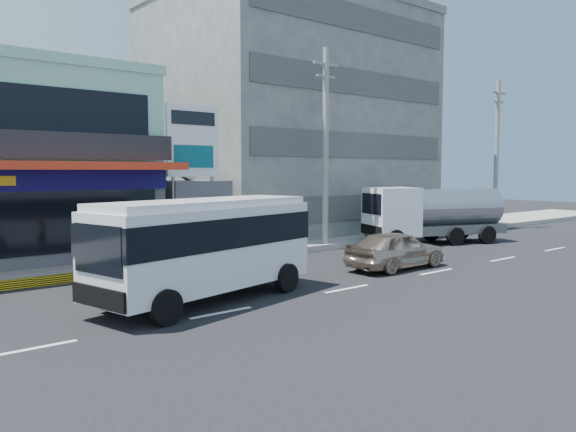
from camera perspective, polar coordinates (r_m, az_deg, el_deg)
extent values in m
plane|color=black|center=(19.08, 6.01, -7.38)|extent=(120.00, 120.00, 0.00)
cube|color=gray|center=(29.32, -0.47, -2.85)|extent=(70.00, 5.00, 0.30)
cube|color=red|center=(21.89, -25.55, 4.67)|extent=(12.40, 1.80, 0.30)
cube|color=#120C57|center=(22.62, -25.97, 3.25)|extent=(12.00, 0.12, 0.80)
cube|color=black|center=(22.72, -25.86, -0.54)|extent=(11.00, 0.06, 2.60)
cube|color=gray|center=(36.62, 0.15, 9.37)|extent=(16.00, 12.00, 14.00)
cube|color=#444348|center=(28.46, -11.52, 0.07)|extent=(3.00, 6.00, 3.50)
cylinder|color=slate|center=(27.50, -10.59, 3.74)|extent=(1.50, 1.50, 0.15)
cylinder|color=gray|center=(25.21, -11.57, 2.91)|extent=(0.16, 0.16, 6.50)
cylinder|color=gray|center=(26.21, -7.71, 3.02)|extent=(0.16, 0.16, 6.50)
cube|color=white|center=(25.72, -9.66, 7.54)|extent=(2.60, 0.18, 3.20)
cylinder|color=#999993|center=(28.17, 3.83, 6.72)|extent=(0.30, 0.30, 10.00)
cube|color=#999993|center=(28.64, 3.88, 15.15)|extent=(1.60, 0.12, 0.12)
cube|color=#999993|center=(28.54, 3.87, 13.96)|extent=(1.20, 0.10, 0.10)
cylinder|color=#999993|center=(40.87, 20.41, 5.78)|extent=(0.30, 0.30, 10.00)
cube|color=#999993|center=(41.19, 20.58, 11.63)|extent=(1.60, 0.12, 0.12)
cube|color=#999993|center=(41.12, 20.56, 10.80)|extent=(1.20, 0.10, 0.10)
cube|color=silver|center=(17.13, -8.41, -3.08)|extent=(7.66, 3.85, 2.41)
cube|color=black|center=(17.07, -8.43, -1.51)|extent=(7.73, 3.91, 0.89)
cube|color=silver|center=(17.01, -8.46, 1.30)|extent=(7.41, 3.60, 0.21)
cylinder|color=black|center=(14.85, -12.31, -9.06)|extent=(0.98, 0.49, 0.94)
cylinder|color=black|center=(16.65, -17.47, -7.68)|extent=(0.98, 0.49, 0.94)
cylinder|color=black|center=(18.41, -0.15, -6.30)|extent=(0.98, 0.49, 0.94)
cylinder|color=black|center=(19.88, -5.43, -5.50)|extent=(0.98, 0.49, 0.94)
imported|color=tan|center=(23.13, 10.89, -3.35)|extent=(4.61, 1.86, 1.57)
cube|color=white|center=(30.12, 10.47, 0.44)|extent=(3.01, 3.01, 2.54)
cube|color=#595956|center=(31.66, 14.74, -1.30)|extent=(8.08, 4.72, 0.49)
cylinder|color=gray|center=(32.12, 16.22, 0.85)|extent=(5.85, 3.82, 2.05)
cylinder|color=black|center=(29.08, 10.87, -2.32)|extent=(1.02, 0.61, 0.98)
cylinder|color=black|center=(31.03, 8.77, -1.86)|extent=(1.02, 0.61, 0.98)
cylinder|color=black|center=(31.06, 16.64, -2.00)|extent=(1.02, 0.61, 0.98)
cylinder|color=black|center=(32.89, 14.33, -1.59)|extent=(1.02, 0.61, 0.98)
cylinder|color=black|center=(32.30, 19.59, -1.82)|extent=(1.02, 0.61, 0.98)
cylinder|color=black|center=(34.07, 17.21, -1.44)|extent=(1.02, 0.61, 0.98)
imported|color=maroon|center=(19.96, -17.64, -5.76)|extent=(1.76, 0.94, 0.88)
imported|color=#66594C|center=(19.82, -17.70, -3.20)|extent=(0.51, 0.66, 1.61)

